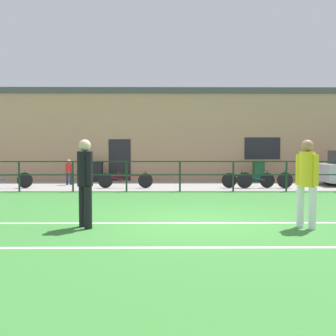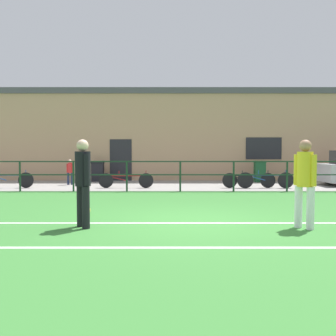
{
  "view_description": "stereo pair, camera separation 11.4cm",
  "coord_description": "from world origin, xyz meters",
  "px_view_note": "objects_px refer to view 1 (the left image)",
  "views": [
    {
      "loc": [
        -0.57,
        -8.14,
        1.55
      ],
      "look_at": [
        -0.47,
        3.35,
        1.01
      ],
      "focal_mm": 40.55,
      "sensor_mm": 36.0,
      "label": 1
    },
    {
      "loc": [
        -0.46,
        -8.14,
        1.55
      ],
      "look_at": [
        -0.47,
        3.35,
        1.01
      ],
      "focal_mm": 40.55,
      "sensor_mm": 36.0,
      "label": 2
    }
  ],
  "objects_px": {
    "player_striker": "(307,178)",
    "trash_bin_1": "(97,172)",
    "bicycle_parked_1": "(265,180)",
    "player_goalkeeper": "(85,178)",
    "soccer_ball_match": "(87,210)",
    "bicycle_parked_0": "(125,180)",
    "bicycle_parked_4": "(5,180)",
    "spectator_child": "(69,170)",
    "trash_bin_0": "(258,171)",
    "bicycle_parked_3": "(248,180)"
  },
  "relations": [
    {
      "from": "player_striker",
      "to": "trash_bin_1",
      "type": "height_order",
      "value": "player_striker"
    },
    {
      "from": "bicycle_parked_1",
      "to": "player_goalkeeper",
      "type": "bearing_deg",
      "value": -126.27
    },
    {
      "from": "soccer_ball_match",
      "to": "bicycle_parked_0",
      "type": "distance_m",
      "value": 6.38
    },
    {
      "from": "trash_bin_1",
      "to": "bicycle_parked_4",
      "type": "bearing_deg",
      "value": -133.67
    },
    {
      "from": "spectator_child",
      "to": "trash_bin_0",
      "type": "distance_m",
      "value": 8.88
    },
    {
      "from": "soccer_ball_match",
      "to": "bicycle_parked_4",
      "type": "distance_m",
      "value": 7.86
    },
    {
      "from": "soccer_ball_match",
      "to": "bicycle_parked_4",
      "type": "xyz_separation_m",
      "value": [
        -4.6,
        6.37,
        0.23
      ]
    },
    {
      "from": "spectator_child",
      "to": "bicycle_parked_3",
      "type": "distance_m",
      "value": 7.77
    },
    {
      "from": "bicycle_parked_3",
      "to": "spectator_child",
      "type": "bearing_deg",
      "value": 169.37
    },
    {
      "from": "spectator_child",
      "to": "trash_bin_0",
      "type": "height_order",
      "value": "spectator_child"
    },
    {
      "from": "trash_bin_0",
      "to": "trash_bin_1",
      "type": "relative_size",
      "value": 1.06
    },
    {
      "from": "player_goalkeeper",
      "to": "trash_bin_0",
      "type": "bearing_deg",
      "value": -65.76
    },
    {
      "from": "spectator_child",
      "to": "trash_bin_0",
      "type": "relative_size",
      "value": 1.1
    },
    {
      "from": "bicycle_parked_4",
      "to": "spectator_child",
      "type": "bearing_deg",
      "value": 32.85
    },
    {
      "from": "bicycle_parked_0",
      "to": "player_striker",
      "type": "bearing_deg",
      "value": -60.84
    },
    {
      "from": "bicycle_parked_1",
      "to": "trash_bin_1",
      "type": "relative_size",
      "value": 2.36
    },
    {
      "from": "spectator_child",
      "to": "bicycle_parked_0",
      "type": "bearing_deg",
      "value": 152.65
    },
    {
      "from": "bicycle_parked_3",
      "to": "trash_bin_1",
      "type": "bearing_deg",
      "value": 154.18
    },
    {
      "from": "bicycle_parked_1",
      "to": "bicycle_parked_3",
      "type": "bearing_deg",
      "value": 165.17
    },
    {
      "from": "bicycle_parked_1",
      "to": "bicycle_parked_3",
      "type": "distance_m",
      "value": 0.66
    },
    {
      "from": "soccer_ball_match",
      "to": "bicycle_parked_1",
      "type": "height_order",
      "value": "bicycle_parked_1"
    },
    {
      "from": "player_striker",
      "to": "trash_bin_1",
      "type": "bearing_deg",
      "value": -10.39
    },
    {
      "from": "soccer_ball_match",
      "to": "spectator_child",
      "type": "xyz_separation_m",
      "value": [
        -2.38,
        7.81,
        0.54
      ]
    },
    {
      "from": "player_goalkeeper",
      "to": "bicycle_parked_0",
      "type": "distance_m",
      "value": 7.84
    },
    {
      "from": "spectator_child",
      "to": "bicycle_parked_1",
      "type": "xyz_separation_m",
      "value": [
        8.27,
        -1.6,
        -0.3
      ]
    },
    {
      "from": "bicycle_parked_3",
      "to": "trash_bin_0",
      "type": "relative_size",
      "value": 2.12
    },
    {
      "from": "spectator_child",
      "to": "trash_bin_1",
      "type": "distance_m",
      "value": 2.04
    },
    {
      "from": "spectator_child",
      "to": "bicycle_parked_3",
      "type": "height_order",
      "value": "spectator_child"
    },
    {
      "from": "bicycle_parked_1",
      "to": "bicycle_parked_4",
      "type": "bearing_deg",
      "value": 179.08
    },
    {
      "from": "player_goalkeeper",
      "to": "soccer_ball_match",
      "type": "height_order",
      "value": "player_goalkeeper"
    },
    {
      "from": "player_striker",
      "to": "soccer_ball_match",
      "type": "xyz_separation_m",
      "value": [
        -4.66,
        1.53,
        -0.88
      ]
    },
    {
      "from": "bicycle_parked_4",
      "to": "bicycle_parked_0",
      "type": "bearing_deg",
      "value": -0.0
    },
    {
      "from": "bicycle_parked_0",
      "to": "bicycle_parked_3",
      "type": "relative_size",
      "value": 1.03
    },
    {
      "from": "bicycle_parked_0",
      "to": "bicycle_parked_1",
      "type": "xyz_separation_m",
      "value": [
        5.63,
        -0.17,
        0.02
      ]
    },
    {
      "from": "player_striker",
      "to": "bicycle_parked_3",
      "type": "xyz_separation_m",
      "value": [
        0.58,
        7.9,
        -0.66
      ]
    },
    {
      "from": "trash_bin_0",
      "to": "bicycle_parked_0",
      "type": "bearing_deg",
      "value": -155.01
    },
    {
      "from": "soccer_ball_match",
      "to": "bicycle_parked_4",
      "type": "bearing_deg",
      "value": 125.84
    },
    {
      "from": "player_goalkeeper",
      "to": "spectator_child",
      "type": "xyz_separation_m",
      "value": [
        -2.65,
        9.25,
        -0.34
      ]
    },
    {
      "from": "soccer_ball_match",
      "to": "trash_bin_0",
      "type": "relative_size",
      "value": 0.23
    },
    {
      "from": "trash_bin_0",
      "to": "spectator_child",
      "type": "bearing_deg",
      "value": -170.77
    },
    {
      "from": "player_goalkeeper",
      "to": "spectator_child",
      "type": "relative_size",
      "value": 1.57
    },
    {
      "from": "trash_bin_0",
      "to": "trash_bin_1",
      "type": "distance_m",
      "value": 7.88
    },
    {
      "from": "trash_bin_1",
      "to": "player_goalkeeper",
      "type": "bearing_deg",
      "value": -80.96
    },
    {
      "from": "bicycle_parked_0",
      "to": "bicycle_parked_1",
      "type": "bearing_deg",
      "value": -1.71
    },
    {
      "from": "trash_bin_1",
      "to": "trash_bin_0",
      "type": "bearing_deg",
      "value": -2.93
    },
    {
      "from": "bicycle_parked_0",
      "to": "bicycle_parked_4",
      "type": "height_order",
      "value": "bicycle_parked_4"
    },
    {
      "from": "bicycle_parked_1",
      "to": "trash_bin_0",
      "type": "xyz_separation_m",
      "value": [
        0.5,
        3.02,
        0.18
      ]
    },
    {
      "from": "bicycle_parked_1",
      "to": "soccer_ball_match",
      "type": "bearing_deg",
      "value": -133.47
    },
    {
      "from": "bicycle_parked_0",
      "to": "bicycle_parked_1",
      "type": "height_order",
      "value": "bicycle_parked_1"
    },
    {
      "from": "bicycle_parked_3",
      "to": "bicycle_parked_4",
      "type": "distance_m",
      "value": 9.85
    }
  ]
}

